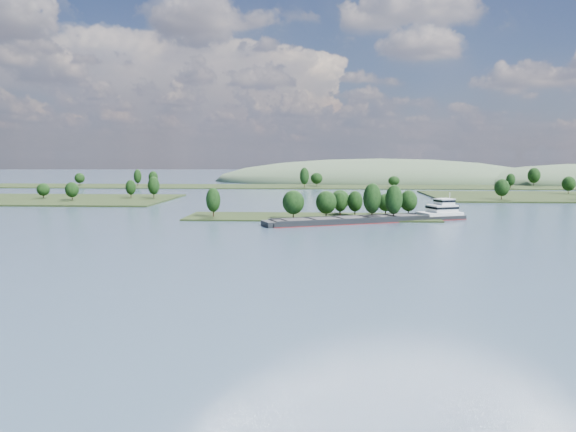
{
  "coord_description": "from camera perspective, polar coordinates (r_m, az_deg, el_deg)",
  "views": [
    {
      "loc": [
        3.97,
        -45.22,
        25.03
      ],
      "look_at": [
        -6.34,
        130.0,
        6.0
      ],
      "focal_mm": 35.0,
      "sensor_mm": 36.0,
      "label": 1
    }
  ],
  "objects": [
    {
      "name": "cargo_barge",
      "position": [
        215.65,
        9.51,
        -0.19
      ],
      "size": [
        78.7,
        40.49,
        11.01
      ],
      "color": "black",
      "rests_on": "ground"
    },
    {
      "name": "tree_island",
      "position": [
        224.92,
        4.18,
        0.8
      ],
      "size": [
        100.0,
        31.06,
        15.1
      ],
      "color": "black",
      "rests_on": "ground"
    },
    {
      "name": "ground",
      "position": [
        167.15,
        1.97,
        -2.43
      ],
      "size": [
        1800.0,
        1800.0,
        0.0
      ],
      "primitive_type": "plane",
      "color": "#385060",
      "rests_on": "ground"
    },
    {
      "name": "hill_west",
      "position": [
        548.66,
        9.24,
        3.49
      ],
      "size": [
        320.0,
        160.0,
        44.0
      ],
      "primitive_type": "ellipsoid",
      "color": "#40553B",
      "rests_on": "ground"
    },
    {
      "name": "back_shoreline",
      "position": [
        445.65,
        3.85,
        3.05
      ],
      "size": [
        900.0,
        60.0,
        16.51
      ],
      "color": "black",
      "rests_on": "ground"
    }
  ]
}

